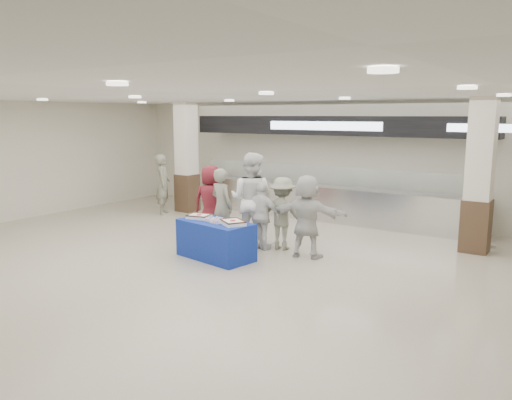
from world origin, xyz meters
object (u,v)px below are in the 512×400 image
Objects in this scene: display_table at (216,240)px; soldier_b at (282,214)px; sheet_cake_left at (199,216)px; soldier_bg at (163,184)px; soldier_a at (222,206)px; sheet_cake_right at (233,222)px; civilian_maroon at (211,202)px; chef_tall at (251,200)px; cupcake_tray at (217,220)px; civilian_white at (307,216)px; chef_short at (262,216)px.

display_table is 1.00× the size of soldier_b.
sheet_cake_left is 0.30× the size of soldier_bg.
soldier_b is (1.36, 0.34, -0.07)m from soldier_a.
sheet_cake_right is (0.46, -0.04, 0.42)m from display_table.
sheet_cake_left is at bearing 174.42° from sheet_cake_right.
civilian_maroon reaches higher than soldier_a.
chef_tall reaches higher than soldier_bg.
soldier_b is at bearing -153.34° from soldier_a.
soldier_bg reaches higher than soldier_a.
soldier_bg is at bearing -44.51° from civilian_maroon.
chef_tall is (0.50, 1.16, 0.22)m from sheet_cake_left.
soldier_bg reaches higher than civilian_maroon.
soldier_bg is (-3.46, 1.71, 0.02)m from soldier_a.
cupcake_tray is 1.27m from chef_tall.
civilian_white is (2.08, 0.10, -0.00)m from soldier_a.
civilian_maroon is 1.10× the size of soldier_b.
chef_short is 1.06m from civilian_white.
display_table is at bearing 53.86° from soldier_b.
sheet_cake_right is 0.41× the size of chef_short.
soldier_a is 0.82× the size of chef_tall.
sheet_cake_right is 0.36× the size of soldier_a.
display_table is at bearing 149.41° from cupcake_tray.
civilian_maroon is 2.65m from civilian_white.
cupcake_tray is 0.31× the size of soldier_b.
sheet_cake_right is 1.49m from soldier_a.
soldier_a is 0.71m from chef_tall.
sheet_cake_right is 0.35× the size of civilian_maroon.
soldier_b is (0.71, 0.12, -0.25)m from chef_tall.
sheet_cake_left is 0.25× the size of chef_tall.
soldier_b is (1.21, 1.28, -0.03)m from sheet_cake_left.
civilian_white is at bearing 48.31° from sheet_cake_right.
sheet_cake_left is 0.30× the size of soldier_a.
sheet_cake_left is at bearing -177.38° from display_table.
soldier_a is at bearing 7.08° from chef_tall.
chef_tall is at bearing -148.17° from soldier_bg.
soldier_a reaches higher than civilian_white.
soldier_b is 0.76m from civilian_white.
cupcake_tray is 1.82m from civilian_maroon.
soldier_b is (0.33, 0.27, 0.04)m from chef_short.
soldier_bg is (-4.48, 1.63, 0.13)m from chef_short.
sheet_cake_right is 0.35× the size of soldier_bg.
chef_short is at bearing 72.14° from cupcake_tray.
soldier_b reaches higher than sheet_cake_left.
civilian_maroon is (-1.18, 1.31, 0.47)m from display_table.
soldier_b is at bearing -144.10° from soldier_bg.
soldier_bg reaches higher than cupcake_tray.
sheet_cake_right reaches higher than display_table.
soldier_a is 0.98× the size of soldier_bg.
chef_tall reaches higher than sheet_cake_left.
chef_short is (1.59, -0.24, -0.12)m from civilian_maroon.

